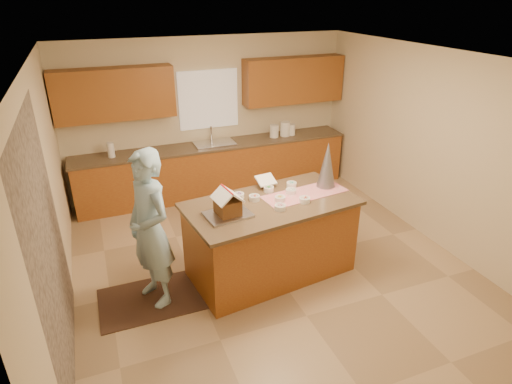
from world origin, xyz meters
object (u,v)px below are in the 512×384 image
(tinsel_tree, at_px, (327,165))
(gingerbread_house, at_px, (228,204))
(island_base, at_px, (271,240))
(boy, at_px, (150,230))

(tinsel_tree, distance_m, gingerbread_house, 1.49)
(island_base, distance_m, gingerbread_house, 0.92)
(gingerbread_house, bearing_deg, tinsel_tree, 11.70)
(island_base, bearing_deg, boy, 172.84)
(tinsel_tree, relative_size, boy, 0.33)
(island_base, bearing_deg, tinsel_tree, 3.67)
(island_base, distance_m, tinsel_tree, 1.21)
(island_base, relative_size, gingerbread_house, 5.75)
(island_base, xyz_separation_m, boy, (-1.47, -0.01, 0.46))
(tinsel_tree, bearing_deg, gingerbread_house, -168.30)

